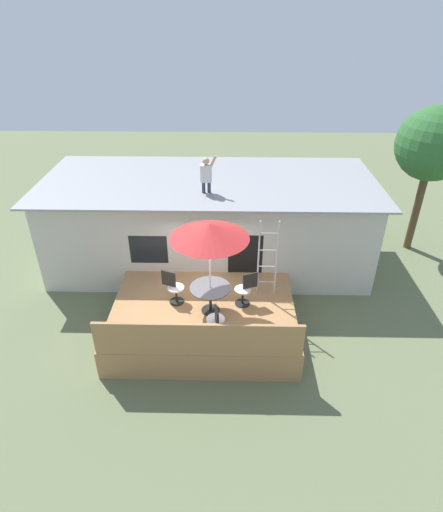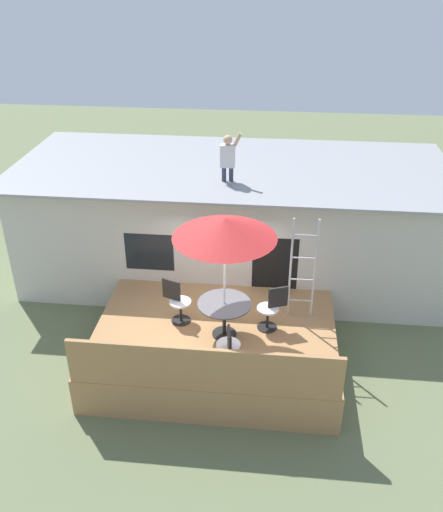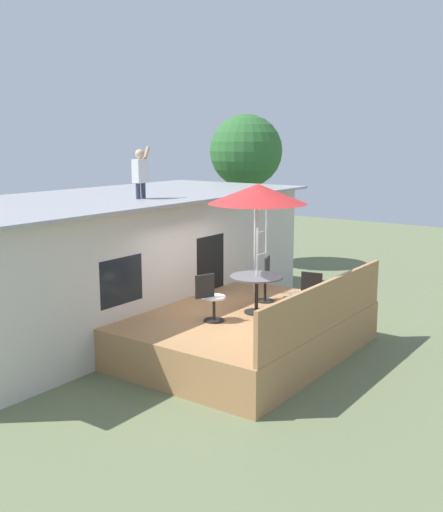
# 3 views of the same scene
# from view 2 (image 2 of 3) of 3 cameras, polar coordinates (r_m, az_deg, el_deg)

# --- Properties ---
(ground_plane) EXTENTS (40.00, 40.00, 0.00)m
(ground_plane) POSITION_cam_2_polar(r_m,az_deg,el_deg) (11.71, -0.60, -10.47)
(ground_plane) COLOR #66704C
(house) EXTENTS (10.50, 4.50, 2.91)m
(house) POSITION_cam_2_polar(r_m,az_deg,el_deg) (13.95, 1.04, 3.69)
(house) COLOR beige
(house) RESTS_ON ground
(deck) EXTENTS (4.81, 3.74, 0.80)m
(deck) POSITION_cam_2_polar(r_m,az_deg,el_deg) (11.46, -0.61, -8.94)
(deck) COLOR #A87A4C
(deck) RESTS_ON ground
(deck_railing) EXTENTS (4.71, 0.08, 0.90)m
(deck_railing) POSITION_cam_2_polar(r_m,az_deg,el_deg) (9.53, -1.91, -11.66)
(deck_railing) COLOR #A87A4C
(deck_railing) RESTS_ON deck
(patio_table) EXTENTS (1.04, 1.04, 0.74)m
(patio_table) POSITION_cam_2_polar(r_m,az_deg,el_deg) (10.68, 0.30, -5.59)
(patio_table) COLOR black
(patio_table) RESTS_ON deck
(patio_umbrella) EXTENTS (1.90, 1.90, 2.54)m
(patio_umbrella) POSITION_cam_2_polar(r_m,az_deg,el_deg) (9.78, 0.32, 2.91)
(patio_umbrella) COLOR silver
(patio_umbrella) RESTS_ON deck
(step_ladder) EXTENTS (0.52, 0.04, 2.20)m
(step_ladder) POSITION_cam_2_polar(r_m,az_deg,el_deg) (11.09, 8.38, -1.33)
(step_ladder) COLOR silver
(step_ladder) RESTS_ON deck
(person_figure) EXTENTS (0.47, 0.20, 1.11)m
(person_figure) POSITION_cam_2_polar(r_m,az_deg,el_deg) (12.25, 0.69, 10.39)
(person_figure) COLOR #33384C
(person_figure) RESTS_ON house
(patio_chair_left) EXTENTS (0.60, 0.44, 0.92)m
(patio_chair_left) POSITION_cam_2_polar(r_m,az_deg,el_deg) (11.19, -4.59, -4.69)
(patio_chair_left) COLOR black
(patio_chair_left) RESTS_ON deck
(patio_chair_right) EXTENTS (0.60, 0.44, 0.92)m
(patio_chair_right) POSITION_cam_2_polar(r_m,az_deg,el_deg) (10.99, 5.18, -5.40)
(patio_chair_right) COLOR black
(patio_chair_right) RESTS_ON deck
(patio_chair_near) EXTENTS (0.44, 0.62, 0.92)m
(patio_chair_near) POSITION_cam_2_polar(r_m,az_deg,el_deg) (9.97, 0.75, -9.42)
(patio_chair_near) COLOR black
(patio_chair_near) RESTS_ON deck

